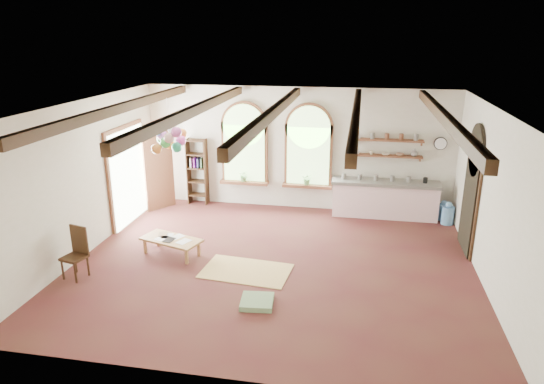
% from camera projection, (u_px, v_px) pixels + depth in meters
% --- Properties ---
extents(floor, '(8.00, 8.00, 0.00)m').
position_uv_depth(floor, '(273.00, 264.00, 9.86)').
color(floor, '#522A21').
rests_on(floor, ground).
extents(ceiling_beams, '(6.20, 6.80, 0.18)m').
position_uv_depth(ceiling_beams, '(274.00, 112.00, 8.89)').
color(ceiling_beams, '#362011').
rests_on(ceiling_beams, ceiling).
extents(window_left, '(1.30, 0.28, 2.20)m').
position_uv_depth(window_left, '(244.00, 146.00, 12.79)').
color(window_left, brown).
rests_on(window_left, floor).
extents(window_right, '(1.30, 0.28, 2.20)m').
position_uv_depth(window_right, '(308.00, 149.00, 12.50)').
color(window_right, brown).
rests_on(window_right, floor).
extents(left_doorway, '(0.10, 1.90, 2.50)m').
position_uv_depth(left_doorway, '(128.00, 176.00, 11.86)').
color(left_doorway, brown).
rests_on(left_doorway, floor).
extents(right_doorway, '(0.10, 1.30, 2.40)m').
position_uv_depth(right_doorway, '(469.00, 201.00, 10.24)').
color(right_doorway, black).
rests_on(right_doorway, floor).
extents(kitchen_counter, '(2.68, 0.62, 0.94)m').
position_uv_depth(kitchen_counter, '(385.00, 199.00, 12.31)').
color(kitchen_counter, silver).
rests_on(kitchen_counter, floor).
extents(wall_shelf_lower, '(1.70, 0.24, 0.04)m').
position_uv_depth(wall_shelf_lower, '(387.00, 156.00, 12.14)').
color(wall_shelf_lower, brown).
rests_on(wall_shelf_lower, wall_back).
extents(wall_shelf_upper, '(1.70, 0.24, 0.04)m').
position_uv_depth(wall_shelf_upper, '(389.00, 140.00, 12.02)').
color(wall_shelf_upper, brown).
rests_on(wall_shelf_upper, wall_back).
extents(wall_clock, '(0.32, 0.04, 0.32)m').
position_uv_depth(wall_clock, '(441.00, 144.00, 11.88)').
color(wall_clock, black).
rests_on(wall_clock, wall_back).
extents(bookshelf, '(0.53, 0.32, 1.80)m').
position_uv_depth(bookshelf, '(197.00, 172.00, 13.15)').
color(bookshelf, '#362011').
rests_on(bookshelf, floor).
extents(coffee_table, '(1.40, 0.94, 0.36)m').
position_uv_depth(coffee_table, '(171.00, 240.00, 10.20)').
color(coffee_table, tan).
rests_on(coffee_table, floor).
extents(side_chair, '(0.48, 0.48, 1.01)m').
position_uv_depth(side_chair, '(76.00, 263.00, 9.27)').
color(side_chair, '#362011').
rests_on(side_chair, floor).
extents(floor_mat, '(1.80, 1.21, 0.02)m').
position_uv_depth(floor_mat, '(246.00, 271.00, 9.57)').
color(floor_mat, tan).
rests_on(floor_mat, floor).
extents(floor_cushion, '(0.61, 0.61, 0.10)m').
position_uv_depth(floor_cushion, '(257.00, 302.00, 8.39)').
color(floor_cushion, '#6D8E62').
rests_on(floor_cushion, floor).
extents(water_jug_a, '(0.27, 0.27, 0.52)m').
position_uv_depth(water_jug_a, '(443.00, 211.00, 12.14)').
color(water_jug_a, '#588DBE').
rests_on(water_jug_a, floor).
extents(water_jug_b, '(0.30, 0.30, 0.58)m').
position_uv_depth(water_jug_b, '(448.00, 214.00, 11.88)').
color(water_jug_b, '#588DBE').
rests_on(water_jug_b, floor).
extents(balloon_cluster, '(0.72, 0.72, 1.14)m').
position_uv_depth(balloon_cluster, '(169.00, 138.00, 10.29)').
color(balloon_cluster, white).
rests_on(balloon_cluster, floor).
extents(table_book, '(0.24, 0.29, 0.02)m').
position_uv_depth(table_book, '(159.00, 234.00, 10.39)').
color(table_book, olive).
rests_on(table_book, coffee_table).
extents(tablet, '(0.23, 0.29, 0.01)m').
position_uv_depth(tablet, '(169.00, 240.00, 10.11)').
color(tablet, black).
rests_on(tablet, coffee_table).
extents(potted_plant_left, '(0.27, 0.23, 0.30)m').
position_uv_depth(potted_plant_left, '(244.00, 176.00, 12.94)').
color(potted_plant_left, '#598C4C').
rests_on(potted_plant_left, window_left).
extents(potted_plant_right, '(0.27, 0.23, 0.30)m').
position_uv_depth(potted_plant_right, '(307.00, 179.00, 12.65)').
color(potted_plant_right, '#598C4C').
rests_on(potted_plant_right, window_right).
extents(shelf_cup_a, '(0.12, 0.10, 0.10)m').
position_uv_depth(shelf_cup_a, '(357.00, 152.00, 12.25)').
color(shelf_cup_a, white).
rests_on(shelf_cup_a, wall_shelf_lower).
extents(shelf_cup_b, '(0.10, 0.10, 0.09)m').
position_uv_depth(shelf_cup_b, '(371.00, 153.00, 12.19)').
color(shelf_cup_b, beige).
rests_on(shelf_cup_b, wall_shelf_lower).
extents(shelf_bowl_a, '(0.22, 0.22, 0.05)m').
position_uv_depth(shelf_bowl_a, '(386.00, 154.00, 12.14)').
color(shelf_bowl_a, beige).
rests_on(shelf_bowl_a, wall_shelf_lower).
extents(shelf_bowl_b, '(0.20, 0.20, 0.06)m').
position_uv_depth(shelf_bowl_b, '(400.00, 154.00, 12.08)').
color(shelf_bowl_b, '#8C664C').
rests_on(shelf_bowl_b, wall_shelf_lower).
extents(shelf_vase, '(0.18, 0.18, 0.19)m').
position_uv_depth(shelf_vase, '(415.00, 152.00, 11.99)').
color(shelf_vase, slate).
rests_on(shelf_vase, wall_shelf_lower).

